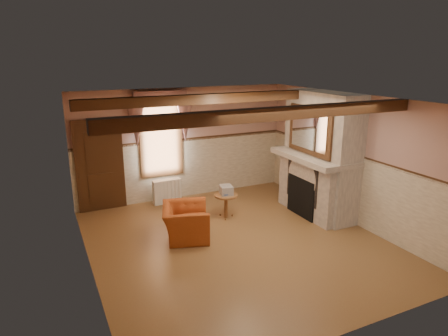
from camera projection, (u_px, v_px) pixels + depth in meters
name	position (u px, v px, depth m)	size (l,w,h in m)	color
floor	(237.00, 242.00, 7.88)	(5.50, 6.00, 0.01)	brown
ceiling	(239.00, 99.00, 7.11)	(5.50, 6.00, 0.01)	silver
wall_back	(184.00, 143.00, 10.10)	(5.50, 0.02, 2.80)	tan
wall_front	(351.00, 239.00, 4.89)	(5.50, 0.02, 2.80)	tan
wall_left	(85.00, 196.00, 6.36)	(0.02, 6.00, 2.80)	tan
wall_right	(351.00, 159.00, 8.63)	(0.02, 6.00, 2.80)	tan
wainscot	(238.00, 207.00, 7.67)	(5.50, 6.00, 1.50)	beige
chair_rail	(238.00, 169.00, 7.47)	(5.50, 6.00, 0.08)	black
firebox	(303.00, 196.00, 9.10)	(0.20, 0.95, 0.90)	black
armchair	(186.00, 222.00, 8.02)	(1.03, 0.90, 0.67)	#994219
side_table	(226.00, 206.00, 9.01)	(0.52, 0.52, 0.55)	brown
book_stack	(226.00, 190.00, 8.93)	(0.26, 0.32, 0.20)	#B7AD8C
radiator	(167.00, 191.00, 9.90)	(0.70, 0.18, 0.60)	white
bowl	(318.00, 153.00, 8.82)	(0.34, 0.34, 0.08)	brown
mantel_clock	(297.00, 144.00, 9.51)	(0.14, 0.24, 0.20)	black
oil_lamp	(304.00, 144.00, 9.27)	(0.11, 0.11, 0.28)	#B77133
candle_red	(336.00, 158.00, 8.31)	(0.06, 0.06, 0.16)	#AA2E14
jar_yellow	(329.00, 156.00, 8.49)	(0.06, 0.06, 0.12)	yellow
fireplace	(321.00, 154.00, 9.02)	(0.85, 2.00, 2.80)	gray
mantel	(315.00, 157.00, 8.95)	(1.05, 2.05, 0.12)	gray
overmantel_mirror	(310.00, 131.00, 8.71)	(0.06, 1.44, 1.04)	silver
door	(100.00, 167.00, 9.28)	(1.10, 0.10, 2.10)	black
window	(161.00, 136.00, 9.76)	(1.06, 0.08, 2.02)	white
window_drapes	(161.00, 112.00, 9.52)	(1.30, 0.14, 1.40)	gray
ceiling_beam_front	(275.00, 114.00, 6.10)	(5.50, 0.18, 0.20)	black
ceiling_beam_back	(212.00, 99.00, 8.18)	(5.50, 0.18, 0.20)	black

